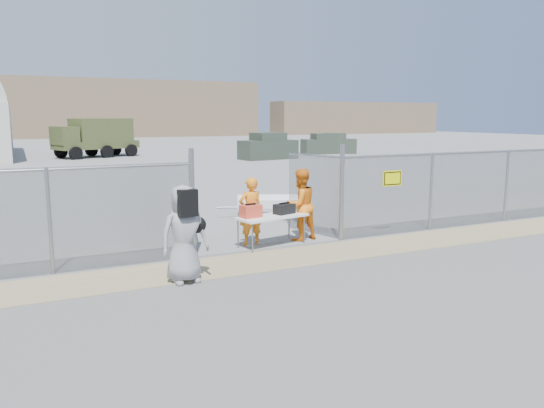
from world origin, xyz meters
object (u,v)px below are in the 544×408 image
folding_table (272,231)px  utility_trailer (273,207)px  security_worker_right (300,205)px  visitor (184,234)px  security_worker_left (251,212)px

folding_table → utility_trailer: 3.70m
security_worker_right → utility_trailer: 3.20m
security_worker_right → visitor: size_ratio=0.98×
security_worker_left → security_worker_right: bearing=177.0°
folding_table → security_worker_left: security_worker_left is taller
security_worker_left → visitor: (-2.34, -2.19, 0.10)m
security_worker_left → security_worker_right: (1.38, -0.05, 0.08)m
visitor → utility_trailer: bearing=44.4°
visitor → security_worker_left: bearing=37.9°
folding_table → security_worker_right: size_ratio=0.97×
folding_table → security_worker_left: 0.71m
folding_table → visitor: bearing=-157.8°
security_worker_left → utility_trailer: (2.09, 3.02, -0.50)m
visitor → utility_trailer: (4.44, 5.21, -0.60)m
folding_table → security_worker_left: (-0.44, 0.30, 0.47)m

